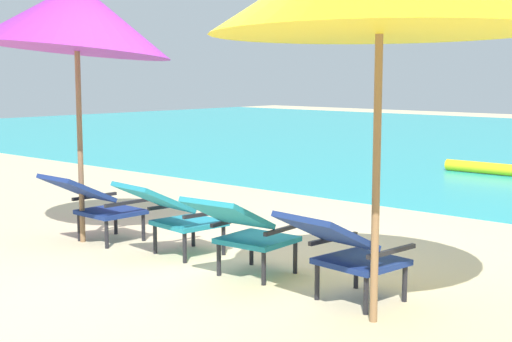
% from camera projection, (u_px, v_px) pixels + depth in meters
% --- Properties ---
extents(ground_plane, '(40.00, 40.00, 0.00)m').
position_uv_depth(ground_plane, '(444.00, 206.00, 8.97)').
color(ground_plane, beige).
extents(swim_buoy, '(1.60, 0.18, 0.18)m').
position_uv_depth(swim_buoy, '(494.00, 169.00, 11.69)').
color(swim_buoy, yellow).
rests_on(swim_buoy, ocean_band).
extents(lounge_chair_far_left, '(0.56, 0.89, 0.68)m').
position_uv_depth(lounge_chair_far_left, '(95.00, 201.00, 6.92)').
color(lounge_chair_far_left, navy).
rests_on(lounge_chair_far_left, ground_plane).
extents(lounge_chair_near_left, '(0.63, 0.93, 0.68)m').
position_uv_depth(lounge_chair_near_left, '(172.00, 212.00, 6.41)').
color(lounge_chair_near_left, teal).
rests_on(lounge_chair_near_left, ground_plane).
extents(lounge_chair_near_right, '(0.61, 0.92, 0.68)m').
position_uv_depth(lounge_chair_near_right, '(244.00, 228.00, 5.73)').
color(lounge_chair_near_right, teal).
rests_on(lounge_chair_near_right, ground_plane).
extents(lounge_chair_far_right, '(0.62, 0.92, 0.68)m').
position_uv_depth(lounge_chair_far_right, '(345.00, 248.00, 5.07)').
color(lounge_chair_far_right, navy).
rests_on(lounge_chair_far_right, ground_plane).
extents(beach_umbrella_left, '(2.34, 2.37, 2.48)m').
position_uv_depth(beach_umbrella_left, '(76.00, 17.00, 6.80)').
color(beach_umbrella_left, olive).
rests_on(beach_umbrella_left, ground_plane).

